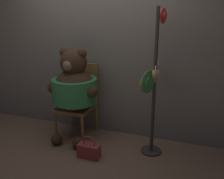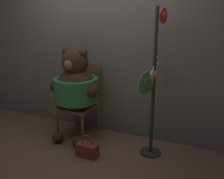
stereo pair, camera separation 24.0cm
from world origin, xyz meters
The scene contains 6 objects.
ground_plane centered at (0.00, 0.00, 0.00)m, with size 14.00×14.00×0.00m, color brown.
wall_back centered at (0.00, 0.61, 1.12)m, with size 8.00×0.10×2.24m.
chair centered at (-0.26, 0.35, 0.56)m, with size 0.49×0.55×1.08m.
teddy_bear centered at (-0.23, 0.16, 0.79)m, with size 0.77×0.68×1.36m.
hat_display_rack centered at (0.89, 0.14, 0.94)m, with size 0.28×0.59×1.88m.
handbag_on_ground centered at (0.17, -0.26, 0.10)m, with size 0.29×0.14×0.31m.
Camera 2 is at (1.64, -2.76, 1.79)m, focal length 40.00 mm.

